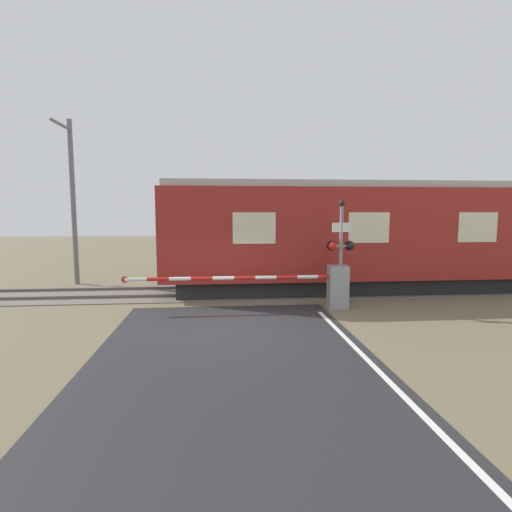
# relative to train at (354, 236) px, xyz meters

# --- Properties ---
(ground_plane) EXTENTS (80.00, 80.00, 0.00)m
(ground_plane) POSITION_rel_train_xyz_m (-4.82, -4.26, -2.09)
(ground_plane) COLOR #6B6047
(track_bed) EXTENTS (36.00, 3.20, 0.13)m
(track_bed) POSITION_rel_train_xyz_m (-4.82, 0.00, -2.07)
(track_bed) COLOR #666056
(track_bed) RESTS_ON ground_plane
(train) EXTENTS (14.30, 3.07, 4.10)m
(train) POSITION_rel_train_xyz_m (0.00, 0.00, 0.00)
(train) COLOR black
(train) RESTS_ON ground_plane
(crossing_barrier) EXTENTS (6.89, 0.44, 1.35)m
(crossing_barrier) POSITION_rel_train_xyz_m (-2.00, -2.75, -1.36)
(crossing_barrier) COLOR gray
(crossing_barrier) RESTS_ON ground_plane
(signal_post) EXTENTS (0.87, 0.26, 3.37)m
(signal_post) POSITION_rel_train_xyz_m (-1.36, -2.82, -0.18)
(signal_post) COLOR gray
(signal_post) RESTS_ON ground_plane
(catenary_pole) EXTENTS (0.20, 1.90, 6.70)m
(catenary_pole) POSITION_rel_train_xyz_m (-11.05, 2.31, 1.41)
(catenary_pole) COLOR slate
(catenary_pole) RESTS_ON ground_plane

